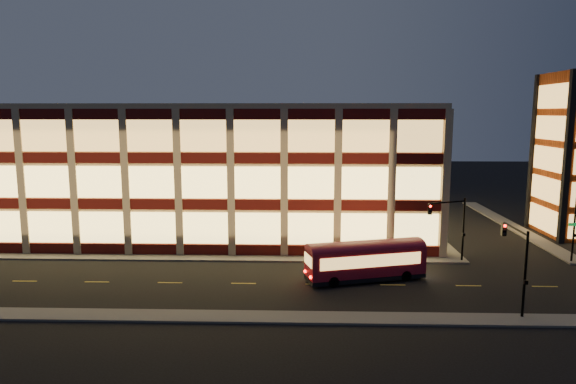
{
  "coord_description": "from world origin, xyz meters",
  "views": [
    {
      "loc": [
        8.82,
        -45.63,
        13.68
      ],
      "look_at": [
        7.16,
        8.0,
        5.32
      ],
      "focal_mm": 32.0,
      "sensor_mm": 36.0,
      "label": 1
    }
  ],
  "objects": [
    {
      "name": "traffic_signal_far",
      "position": [
        22.21,
        0.24,
        4.11
      ],
      "size": [
        3.79,
        1.87,
        6.0
      ],
      "color": "black",
      "rests_on": "ground"
    },
    {
      "name": "sidewalk_tower_west",
      "position": [
        34.0,
        17.0,
        0.07
      ],
      "size": [
        2.0,
        30.0,
        0.15
      ],
      "primitive_type": "cube",
      "color": "#514F4C",
      "rests_on": "ground"
    },
    {
      "name": "sidewalk_office_south",
      "position": [
        -3.0,
        1.0,
        0.07
      ],
      "size": [
        54.0,
        2.0,
        0.15
      ],
      "primitive_type": "cube",
      "color": "#514F4C",
      "rests_on": "ground"
    },
    {
      "name": "ground",
      "position": [
        0.0,
        0.0,
        0.0
      ],
      "size": [
        200.0,
        200.0,
        0.0
      ],
      "primitive_type": "plane",
      "color": "black",
      "rests_on": "ground"
    },
    {
      "name": "sidewalk_near",
      "position": [
        0.0,
        -13.0,
        0.07
      ],
      "size": [
        100.0,
        2.0,
        0.15
      ],
      "primitive_type": "cube",
      "color": "#514F4C",
      "rests_on": "ground"
    },
    {
      "name": "sidewalk_office_east",
      "position": [
        23.0,
        17.0,
        0.07
      ],
      "size": [
        2.0,
        30.0,
        0.15
      ],
      "primitive_type": "cube",
      "color": "#514F4C",
      "rests_on": "ground"
    },
    {
      "name": "trolley_bus",
      "position": [
        13.92,
        -4.79,
        1.83
      ],
      "size": [
        10.05,
        5.02,
        3.31
      ],
      "rotation": [
        0.0,
        0.0,
        0.28
      ],
      "color": "maroon",
      "rests_on": "ground"
    },
    {
      "name": "office_building",
      "position": [
        -2.91,
        16.91,
        7.25
      ],
      "size": [
        50.45,
        30.45,
        14.5
      ],
      "color": "tan",
      "rests_on": "ground"
    },
    {
      "name": "traffic_signal_near",
      "position": [
        23.5,
        -11.03,
        4.13
      ],
      "size": [
        0.32,
        4.45,
        6.0
      ],
      "color": "black",
      "rests_on": "ground"
    }
  ]
}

